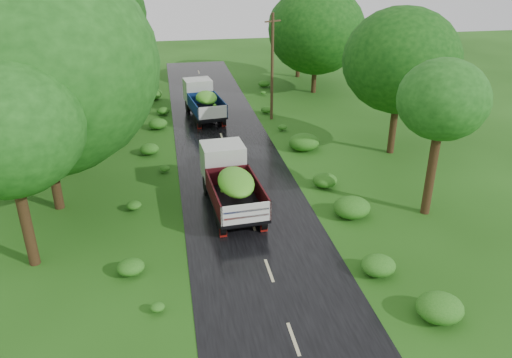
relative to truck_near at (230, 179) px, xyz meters
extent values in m
plane|color=#19420E|center=(0.77, -9.86, -1.51)|extent=(120.00, 120.00, 0.00)
cube|color=black|center=(0.77, -4.86, -1.50)|extent=(6.50, 80.00, 0.02)
cube|color=#BFB78C|center=(0.77, -9.86, -1.49)|extent=(0.12, 1.60, 0.00)
cube|color=#BFB78C|center=(0.77, -5.86, -1.49)|extent=(0.12, 1.60, 0.00)
cube|color=#BFB78C|center=(0.77, -1.86, -1.49)|extent=(0.12, 1.60, 0.00)
cube|color=#BFB78C|center=(0.77, 2.14, -1.49)|extent=(0.12, 1.60, 0.00)
cube|color=#BFB78C|center=(0.77, 6.14, -1.49)|extent=(0.12, 1.60, 0.00)
cube|color=#BFB78C|center=(0.77, 10.14, -1.49)|extent=(0.12, 1.60, 0.00)
cube|color=#BFB78C|center=(0.77, 14.14, -1.49)|extent=(0.12, 1.60, 0.00)
cube|color=#BFB78C|center=(0.77, 18.14, -1.49)|extent=(0.12, 1.60, 0.00)
cube|color=#BFB78C|center=(0.77, 22.14, -1.49)|extent=(0.12, 1.60, 0.00)
cube|color=#BFB78C|center=(0.77, 26.14, -1.49)|extent=(0.12, 1.60, 0.00)
cube|color=#BFB78C|center=(0.77, 30.14, -1.49)|extent=(0.12, 1.60, 0.00)
cube|color=black|center=(0.02, -0.32, -0.87)|extent=(2.09, 5.69, 0.28)
cylinder|color=black|center=(-1.08, 1.65, -1.01)|extent=(0.34, 1.01, 0.99)
cylinder|color=black|center=(0.84, 1.78, -1.01)|extent=(0.34, 1.01, 0.99)
cylinder|color=black|center=(-0.85, -1.65, -1.01)|extent=(0.34, 1.01, 0.99)
cylinder|color=black|center=(1.07, -1.52, -1.01)|extent=(0.34, 1.01, 0.99)
cylinder|color=black|center=(-0.78, -2.66, -1.01)|extent=(0.34, 1.01, 0.99)
cylinder|color=black|center=(1.14, -2.53, -1.01)|extent=(0.34, 1.01, 0.99)
cube|color=#6B0D09|center=(-0.76, -3.00, -1.23)|extent=(0.34, 0.06, 0.45)
cube|color=#6B0D09|center=(1.16, -2.87, -1.23)|extent=(0.34, 0.06, 0.45)
cube|color=silver|center=(-0.13, 1.91, 0.22)|extent=(2.31, 2.03, 1.89)
cube|color=black|center=(0.09, -1.36, -0.65)|extent=(2.57, 4.41, 0.16)
cube|color=#440C11|center=(-1.01, -1.43, -0.10)|extent=(0.37, 4.26, 0.94)
cube|color=#440C11|center=(1.19, -1.28, -0.10)|extent=(0.37, 4.26, 0.94)
cube|color=#440C11|center=(-0.05, 0.73, -0.10)|extent=(2.28, 0.23, 0.94)
cube|color=silver|center=(0.23, -3.44, -0.10)|extent=(2.28, 0.23, 0.94)
ellipsoid|color=#3B981B|center=(0.09, -1.36, 0.50)|extent=(2.15, 3.71, 0.99)
cube|color=black|center=(-0.03, 14.61, -0.90)|extent=(2.30, 5.49, 0.26)
cylinder|color=black|center=(-1.19, 16.41, -1.04)|extent=(0.38, 0.97, 0.95)
cylinder|color=black|center=(0.63, 16.65, -1.04)|extent=(0.38, 0.97, 0.95)
cylinder|color=black|center=(-0.78, 13.29, -1.04)|extent=(0.38, 0.97, 0.95)
cylinder|color=black|center=(1.04, 13.53, -1.04)|extent=(0.38, 0.97, 0.95)
cylinder|color=black|center=(-0.66, 12.33, -1.04)|extent=(0.38, 0.97, 0.95)
cylinder|color=black|center=(1.16, 12.57, -1.04)|extent=(0.38, 0.97, 0.95)
cube|color=#6B0D09|center=(-0.62, 12.01, -1.25)|extent=(0.32, 0.08, 0.43)
cube|color=#6B0D09|center=(1.20, 12.25, -1.25)|extent=(0.32, 0.08, 0.43)
cube|color=silver|center=(-0.30, 16.72, 0.14)|extent=(2.30, 2.05, 1.80)
cube|color=black|center=(0.10, 13.63, -0.69)|extent=(2.68, 4.31, 0.15)
cube|color=navy|center=(-0.94, 13.49, -0.16)|extent=(0.59, 4.04, 0.90)
cube|color=navy|center=(1.14, 13.76, -0.16)|extent=(0.59, 4.04, 0.90)
cube|color=navy|center=(-0.16, 15.60, -0.16)|extent=(2.17, 0.35, 0.90)
cube|color=silver|center=(0.35, 11.65, -0.16)|extent=(2.17, 0.35, 0.90)
ellipsoid|color=#3B981B|center=(0.10, 13.63, 0.40)|extent=(2.25, 3.62, 0.95)
cylinder|color=#382616|center=(5.02, 13.47, 2.41)|extent=(0.29, 0.29, 7.84)
cube|color=#382616|center=(5.02, 13.47, 5.74)|extent=(1.29, 0.66, 0.10)
cylinder|color=black|center=(-8.80, -3.54, 1.91)|extent=(0.44, 0.44, 6.85)
ellipsoid|color=#0B3C0C|center=(-8.80, -3.54, 4.52)|extent=(3.42, 3.42, 3.08)
cylinder|color=black|center=(-8.60, 1.43, 2.60)|extent=(0.48, 0.48, 8.22)
ellipsoid|color=#0B3C0C|center=(-8.60, 1.43, 5.72)|extent=(4.75, 4.75, 4.27)
cylinder|color=black|center=(-9.12, 5.52, 2.32)|extent=(0.46, 0.46, 7.65)
ellipsoid|color=#0B3C0C|center=(-9.12, 5.52, 5.22)|extent=(3.79, 3.79, 3.41)
cylinder|color=black|center=(-9.81, 10.44, 3.14)|extent=(0.50, 0.50, 9.29)
ellipsoid|color=#0B3C0C|center=(-9.81, 10.44, 6.67)|extent=(4.35, 4.35, 3.92)
cylinder|color=black|center=(-9.68, 17.15, 1.97)|extent=(0.45, 0.45, 6.96)
ellipsoid|color=#0B3C0C|center=(-9.68, 17.15, 4.62)|extent=(4.02, 4.02, 3.62)
cylinder|color=black|center=(-9.99, 21.38, 2.88)|extent=(0.49, 0.49, 8.79)
ellipsoid|color=#0B3C0C|center=(-9.99, 21.38, 6.22)|extent=(4.87, 4.87, 4.38)
cylinder|color=black|center=(-8.26, 26.54, 2.20)|extent=(0.46, 0.46, 7.42)
ellipsoid|color=#0B3C0C|center=(-8.26, 26.54, 5.02)|extent=(4.14, 4.14, 3.72)
cylinder|color=black|center=(9.44, -2.44, 1.79)|extent=(0.44, 0.44, 6.61)
ellipsoid|color=#164A12|center=(9.44, -2.44, 4.30)|extent=(2.88, 2.88, 2.59)
cylinder|color=black|center=(11.12, 5.40, 1.84)|extent=(0.44, 0.44, 6.70)
ellipsoid|color=#164A12|center=(11.12, 5.40, 4.39)|extent=(3.74, 3.74, 3.37)
cylinder|color=black|center=(10.38, 20.30, 1.61)|extent=(0.43, 0.43, 6.24)
ellipsoid|color=#164A12|center=(10.38, 20.30, 3.98)|extent=(4.09, 4.09, 3.68)
cylinder|color=black|center=(10.50, 26.34, 1.44)|extent=(0.42, 0.42, 5.90)
ellipsoid|color=#164A12|center=(10.50, 26.34, 3.68)|extent=(3.48, 3.48, 3.13)
camera|label=1|loc=(-2.85, -22.40, 10.60)|focal=35.00mm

